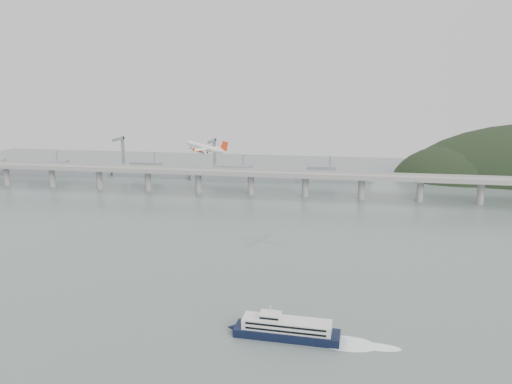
# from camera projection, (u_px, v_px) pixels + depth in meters

# --- Properties ---
(ground) EXTENTS (900.00, 900.00, 0.00)m
(ground) POSITION_uv_depth(u_px,v_px,m) (238.00, 281.00, 264.35)
(ground) COLOR slate
(ground) RESTS_ON ground
(bridge) EXTENTS (800.00, 22.00, 23.90)m
(bridge) POSITION_uv_depth(u_px,v_px,m) (282.00, 177.00, 452.85)
(bridge) COLOR gray
(bridge) RESTS_ON ground
(distant_fleet) EXTENTS (453.00, 60.90, 40.00)m
(distant_fleet) POSITION_uv_depth(u_px,v_px,m) (149.00, 171.00, 543.63)
(distant_fleet) COLOR slate
(distant_fleet) RESTS_ON ground
(ferry) EXTENTS (71.83, 14.21, 13.54)m
(ferry) POSITION_uv_depth(u_px,v_px,m) (287.00, 329.00, 205.64)
(ferry) COLOR black
(ferry) RESTS_ON ground
(airliner) EXTENTS (35.39, 33.04, 9.94)m
(airliner) POSITION_uv_depth(u_px,v_px,m) (206.00, 148.00, 346.91)
(airliner) COLOR white
(airliner) RESTS_ON ground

